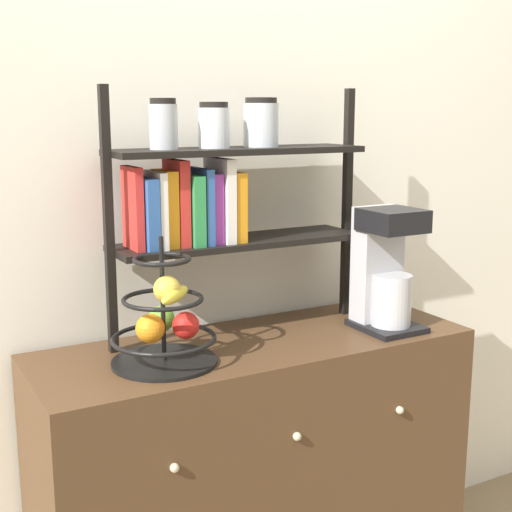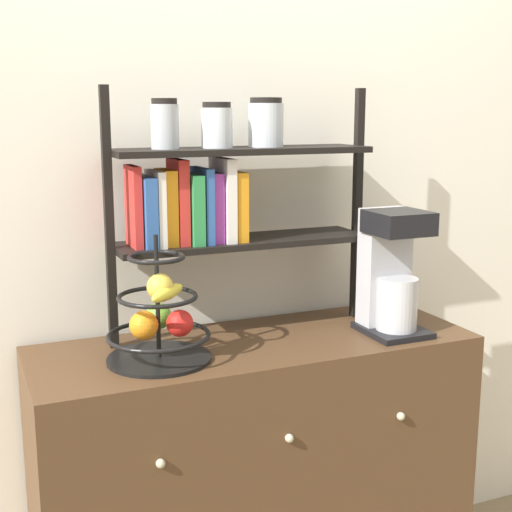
{
  "view_description": "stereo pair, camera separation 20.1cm",
  "coord_description": "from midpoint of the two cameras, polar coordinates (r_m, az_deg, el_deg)",
  "views": [
    {
      "loc": [
        -0.95,
        -1.5,
        1.56
      ],
      "look_at": [
        0.0,
        0.22,
        1.15
      ],
      "focal_mm": 50.0,
      "sensor_mm": 36.0,
      "label": 1
    },
    {
      "loc": [
        -0.77,
        -1.59,
        1.56
      ],
      "look_at": [
        0.0,
        0.22,
        1.15
      ],
      "focal_mm": 50.0,
      "sensor_mm": 36.0,
      "label": 2
    }
  ],
  "objects": [
    {
      "name": "sideboard",
      "position": [
        2.26,
        -2.72,
        -17.82
      ],
      "size": [
        1.28,
        0.47,
        0.9
      ],
      "color": "#4C331E",
      "rests_on": "ground_plane"
    },
    {
      "name": "wall_back",
      "position": [
        2.23,
        -6.02,
        4.87
      ],
      "size": [
        7.0,
        0.05,
        2.6
      ],
      "primitive_type": "cube",
      "color": "silver",
      "rests_on": "ground_plane"
    },
    {
      "name": "coffee_maker",
      "position": [
        2.17,
        7.67,
        -1.06
      ],
      "size": [
        0.17,
        0.2,
        0.37
      ],
      "color": "black",
      "rests_on": "sideboard"
    },
    {
      "name": "fruit_stand",
      "position": [
        1.89,
        -10.36,
        -5.32
      ],
      "size": [
        0.28,
        0.28,
        0.34
      ],
      "color": "black",
      "rests_on": "sideboard"
    },
    {
      "name": "shelf_hutch",
      "position": [
        2.05,
        -6.48,
        5.29
      ],
      "size": [
        0.81,
        0.2,
        0.72
      ],
      "color": "black",
      "rests_on": "sideboard"
    }
  ]
}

